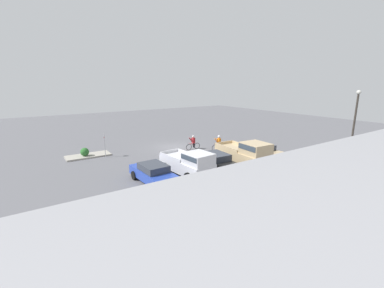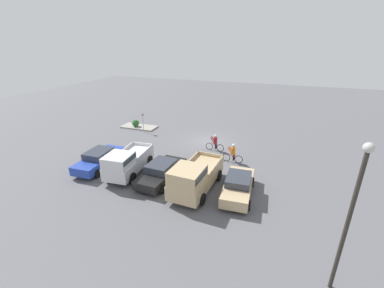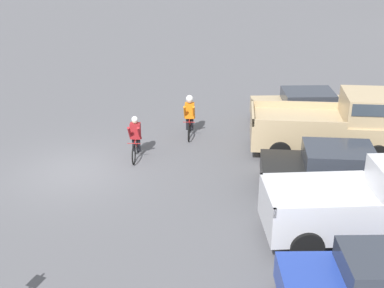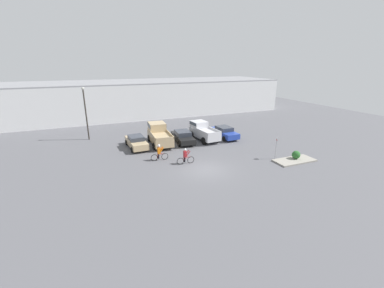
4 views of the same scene
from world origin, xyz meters
TOP-DOWN VIEW (x-y plane):
  - ground_plane at (0.00, 0.00)m, footprint 80.00×80.00m
  - sedan_0 at (-4.60, 8.65)m, footprint 2.06×4.57m
  - pickup_truck_0 at (-1.77, 9.31)m, footprint 2.55×5.48m
  - sedan_1 at (1.00, 8.60)m, footprint 2.24×4.86m
  - pickup_truck_1 at (3.76, 8.81)m, footprint 2.44×4.95m
  - cyclist_0 at (-1.23, 1.99)m, footprint 1.75×0.46m
  - cyclist_1 at (-3.27, 3.86)m, footprint 1.76×0.46m

SIDE VIEW (x-z plane):
  - ground_plane at x=0.00m, z-range 0.00..0.00m
  - sedan_0 at x=-4.60m, z-range 0.01..1.41m
  - sedan_1 at x=1.00m, z-range 0.01..1.42m
  - cyclist_0 at x=-1.23m, z-range -0.02..1.56m
  - cyclist_1 at x=-3.27m, z-range 0.03..1.70m
  - pickup_truck_1 at x=3.76m, z-range 0.05..2.16m
  - pickup_truck_0 at x=-1.77m, z-range 0.02..2.30m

